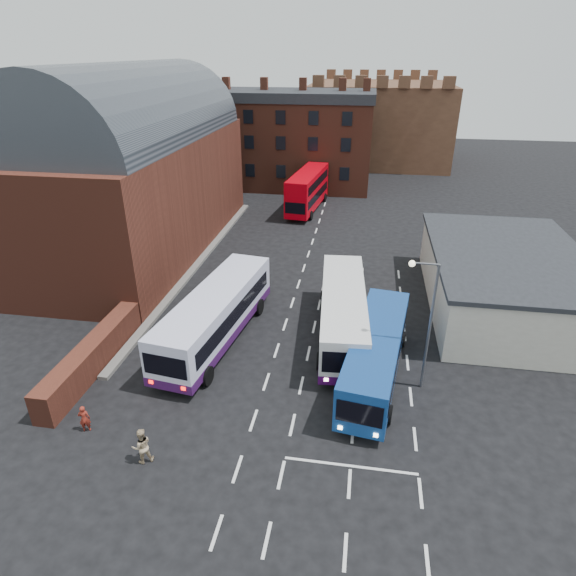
% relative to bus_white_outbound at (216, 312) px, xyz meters
% --- Properties ---
extents(ground, '(180.00, 180.00, 0.00)m').
position_rel_bus_white_outbound_xyz_m(ground, '(4.00, -6.24, -2.01)').
color(ground, black).
extents(railway_station, '(12.00, 28.00, 16.00)m').
position_rel_bus_white_outbound_xyz_m(railway_station, '(-11.50, 14.76, 5.63)').
color(railway_station, '#602B1E').
rests_on(railway_station, ground).
extents(forecourt_wall, '(1.20, 10.00, 1.80)m').
position_rel_bus_white_outbound_xyz_m(forecourt_wall, '(-6.20, -4.24, -1.11)').
color(forecourt_wall, '#602B1E').
rests_on(forecourt_wall, ground).
extents(cream_building, '(10.40, 16.40, 4.25)m').
position_rel_bus_white_outbound_xyz_m(cream_building, '(19.00, 7.76, 0.15)').
color(cream_building, beige).
rests_on(cream_building, ground).
extents(brick_terrace, '(22.00, 10.00, 11.00)m').
position_rel_bus_white_outbound_xyz_m(brick_terrace, '(-2.00, 39.76, 3.49)').
color(brick_terrace, brown).
rests_on(brick_terrace, ground).
extents(castle_keep, '(22.00, 22.00, 12.00)m').
position_rel_bus_white_outbound_xyz_m(castle_keep, '(10.00, 59.76, 3.99)').
color(castle_keep, brown).
rests_on(castle_keep, ground).
extents(bus_white_outbound, '(4.49, 12.73, 3.40)m').
position_rel_bus_white_outbound_xyz_m(bus_white_outbound, '(0.00, 0.00, 0.00)').
color(bus_white_outbound, silver).
rests_on(bus_white_outbound, ground).
extents(bus_white_inbound, '(3.66, 12.06, 3.24)m').
position_rel_bus_white_outbound_xyz_m(bus_white_inbound, '(7.89, 1.73, -0.09)').
color(bus_white_inbound, silver).
rests_on(bus_white_inbound, ground).
extents(bus_blue, '(3.99, 11.13, 2.97)m').
position_rel_bus_white_outbound_xyz_m(bus_blue, '(10.00, -2.47, -0.25)').
color(bus_blue, navy).
rests_on(bus_blue, ground).
extents(bus_red_double, '(3.75, 11.24, 4.41)m').
position_rel_bus_white_outbound_xyz_m(bus_red_double, '(2.17, 28.81, 0.34)').
color(bus_red_double, '#C8000E').
rests_on(bus_red_double, ground).
extents(street_lamp, '(1.54, 0.33, 7.54)m').
position_rel_bus_white_outbound_xyz_m(street_lamp, '(12.34, -2.85, 2.54)').
color(street_lamp, slate).
rests_on(street_lamp, ground).
extents(pedestrian_red, '(0.63, 0.52, 1.48)m').
position_rel_bus_white_outbound_xyz_m(pedestrian_red, '(-3.96, -9.06, -1.27)').
color(pedestrian_red, maroon).
rests_on(pedestrian_red, ground).
extents(pedestrian_beige, '(1.11, 1.06, 1.81)m').
position_rel_bus_white_outbound_xyz_m(pedestrian_beige, '(-0.32, -10.47, -1.10)').
color(pedestrian_beige, tan).
rests_on(pedestrian_beige, ground).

